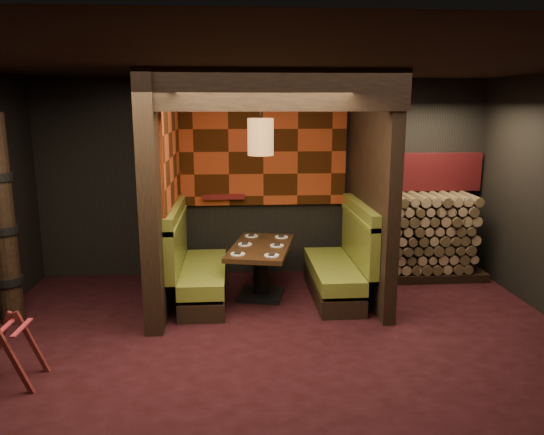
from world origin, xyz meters
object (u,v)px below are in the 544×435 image
at_px(pendant_lamp, 261,137).
at_px(dining_table, 261,263).
at_px(luggage_rack, 7,349).
at_px(booth_bench_right, 341,267).
at_px(booth_bench_left, 195,270).
at_px(firewood_stack, 424,236).
at_px(totem_column, 3,222).

bearing_deg(pendant_lamp, dining_table, 90.00).
bearing_deg(luggage_rack, booth_bench_right, 30.02).
bearing_deg(luggage_rack, pendant_lamp, 39.53).
relative_size(booth_bench_left, booth_bench_right, 1.00).
height_order(booth_bench_right, firewood_stack, firewood_stack).
bearing_deg(booth_bench_left, booth_bench_right, 0.00).
xyz_separation_m(dining_table, firewood_stack, (2.40, 0.66, 0.15)).
xyz_separation_m(dining_table, totem_column, (-2.93, -0.59, 0.72)).
distance_m(dining_table, pendant_lamp, 1.63).
distance_m(pendant_lamp, firewood_stack, 2.91).
height_order(booth_bench_left, dining_table, booth_bench_left).
height_order(totem_column, firewood_stack, totem_column).
relative_size(booth_bench_right, luggage_rack, 2.45).
height_order(pendant_lamp, firewood_stack, pendant_lamp).
relative_size(booth_bench_left, totem_column, 0.67).
height_order(booth_bench_right, pendant_lamp, pendant_lamp).
xyz_separation_m(dining_table, luggage_rack, (-2.40, -2.03, -0.14)).
xyz_separation_m(booth_bench_right, firewood_stack, (1.35, 0.70, 0.21)).
bearing_deg(pendant_lamp, luggage_rack, -140.47).
xyz_separation_m(booth_bench_left, luggage_rack, (-1.55, -1.99, -0.08)).
relative_size(dining_table, totem_column, 0.60).
relative_size(booth_bench_left, firewood_stack, 0.92).
relative_size(booth_bench_right, totem_column, 0.67).
bearing_deg(booth_bench_right, booth_bench_left, 180.00).
bearing_deg(dining_table, luggage_rack, -139.76).
bearing_deg(dining_table, totem_column, -168.66).
bearing_deg(booth_bench_left, dining_table, 2.59).
bearing_deg(dining_table, pendant_lamp, -90.00).
bearing_deg(booth_bench_right, firewood_stack, 27.35).
xyz_separation_m(booth_bench_left, dining_table, (0.85, 0.04, 0.07)).
bearing_deg(booth_bench_right, dining_table, 177.91).
xyz_separation_m(booth_bench_left, pendant_lamp, (0.85, -0.01, 1.69)).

